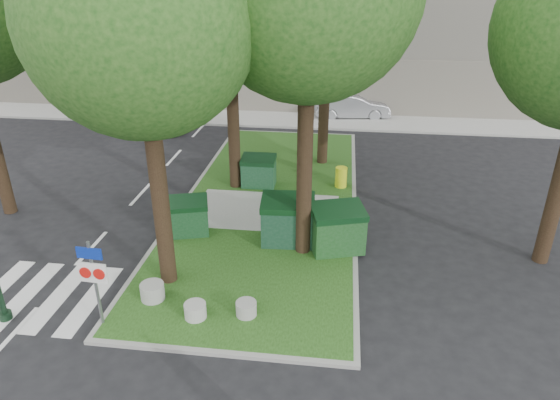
% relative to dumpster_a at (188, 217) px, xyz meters
% --- Properties ---
extents(ground, '(120.00, 120.00, 0.00)m').
position_rel_dumpster_a_xyz_m(ground, '(1.71, -5.12, -0.69)').
color(ground, black).
rests_on(ground, ground).
extents(median_island, '(6.00, 16.00, 0.12)m').
position_rel_dumpster_a_xyz_m(median_island, '(2.21, 2.88, -0.63)').
color(median_island, '#1E3F12').
rests_on(median_island, ground).
extents(median_kerb, '(6.30, 16.30, 0.10)m').
position_rel_dumpster_a_xyz_m(median_kerb, '(2.21, 2.88, -0.64)').
color(median_kerb, gray).
rests_on(median_kerb, ground).
extents(building_sidewalk, '(42.00, 3.00, 0.12)m').
position_rel_dumpster_a_xyz_m(building_sidewalk, '(1.71, 13.38, -0.63)').
color(building_sidewalk, '#999993').
rests_on(building_sidewalk, ground).
extents(zebra_crossing, '(5.00, 3.00, 0.01)m').
position_rel_dumpster_a_xyz_m(zebra_crossing, '(-2.04, -3.62, -0.69)').
color(zebra_crossing, silver).
rests_on(zebra_crossing, ground).
extents(dumpster_a, '(1.48, 1.22, 1.19)m').
position_rel_dumpster_a_xyz_m(dumpster_a, '(0.00, 0.00, 0.00)').
color(dumpster_a, '#0F3818').
rests_on(dumpster_a, median_island).
extents(dumpster_b, '(1.30, 0.91, 1.21)m').
position_rel_dumpster_a_xyz_m(dumpster_b, '(1.60, 4.04, 0.01)').
color(dumpster_b, '#123D21').
rests_on(dumpster_b, median_island).
extents(dumpster_c, '(1.67, 1.22, 1.50)m').
position_rel_dumpster_a_xyz_m(dumpster_c, '(3.20, -0.15, 0.15)').
color(dumpster_c, '#0E311E').
rests_on(dumpster_c, median_island).
extents(dumpster_d, '(1.81, 1.50, 1.45)m').
position_rel_dumpster_a_xyz_m(dumpster_d, '(4.71, -0.44, 0.12)').
color(dumpster_d, '#133E15').
rests_on(dumpster_d, median_island).
extents(bollard_left, '(0.61, 0.61, 0.44)m').
position_rel_dumpster_a_xyz_m(bollard_left, '(0.09, -3.52, -0.35)').
color(bollard_left, '#969792').
rests_on(bollard_left, median_island).
extents(bollard_right, '(0.51, 0.51, 0.37)m').
position_rel_dumpster_a_xyz_m(bollard_right, '(2.60, -3.86, -0.39)').
color(bollard_right, gray).
rests_on(bollard_right, median_island).
extents(bollard_mid, '(0.54, 0.54, 0.38)m').
position_rel_dumpster_a_xyz_m(bollard_mid, '(1.38, -4.11, -0.38)').
color(bollard_mid, '#A6A5A1').
rests_on(bollard_mid, median_island).
extents(litter_bin, '(0.45, 0.45, 0.79)m').
position_rel_dumpster_a_xyz_m(litter_bin, '(4.77, 4.30, -0.18)').
color(litter_bin, '#D0DE1A').
rests_on(litter_bin, median_island).
extents(traffic_sign_pole, '(0.71, 0.08, 2.36)m').
position_rel_dumpster_a_xyz_m(traffic_sign_pole, '(-0.79, -4.58, 0.82)').
color(traffic_sign_pole, slate).
rests_on(traffic_sign_pole, ground).
extents(car_white, '(3.83, 1.86, 1.26)m').
position_rel_dumpster_a_xyz_m(car_white, '(-5.20, 10.38, -0.06)').
color(car_white, white).
rests_on(car_white, ground).
extents(car_silver, '(4.32, 1.98, 1.37)m').
position_rel_dumpster_a_xyz_m(car_silver, '(5.21, 14.38, -0.01)').
color(car_silver, gray).
rests_on(car_silver, ground).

